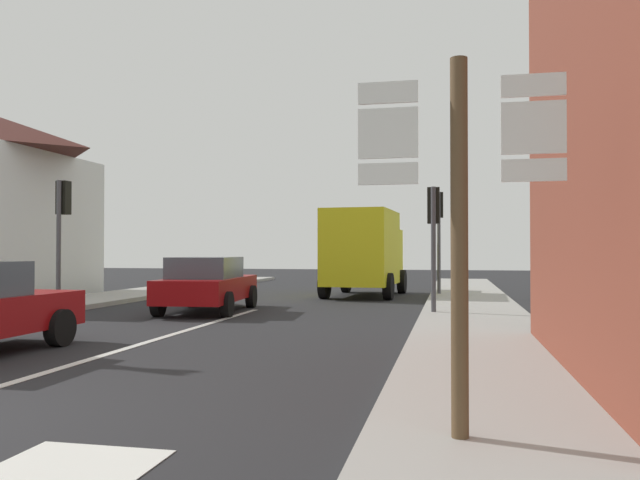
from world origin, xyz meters
TOP-DOWN VIEW (x-y plane):
  - ground_plane at (0.00, 10.00)m, footprint 80.00×80.00m
  - sidewalk_right at (5.87, 8.00)m, footprint 2.57×44.00m
  - lane_centre_stripe at (0.00, 6.00)m, footprint 0.16×12.00m
  - sedan_far at (-1.07, 11.18)m, footprint 2.27×4.34m
  - delivery_truck at (2.25, 17.83)m, footprint 2.71×5.11m
  - route_sign_post at (5.39, 0.50)m, footprint 1.66×0.14m
  - traffic_light_near_right at (4.89, 11.18)m, footprint 0.30×0.49m
  - traffic_light_near_left at (-4.89, 10.38)m, footprint 0.30×0.49m
  - traffic_light_far_right at (4.89, 17.93)m, footprint 0.30×0.49m

SIDE VIEW (x-z plane):
  - ground_plane at x=0.00m, z-range 0.00..0.00m
  - lane_centre_stripe at x=0.00m, z-range 0.00..0.01m
  - sidewalk_right at x=5.87m, z-range 0.00..0.14m
  - sedan_far at x=-1.07m, z-range 0.03..1.50m
  - delivery_truck at x=2.25m, z-range 0.13..3.18m
  - route_sign_post at x=5.39m, z-range 0.31..3.51m
  - traffic_light_near_right at x=4.89m, z-range 0.77..3.99m
  - traffic_light_near_left at x=-4.89m, z-range 0.85..4.36m
  - traffic_light_far_right at x=4.89m, z-range 0.89..4.60m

